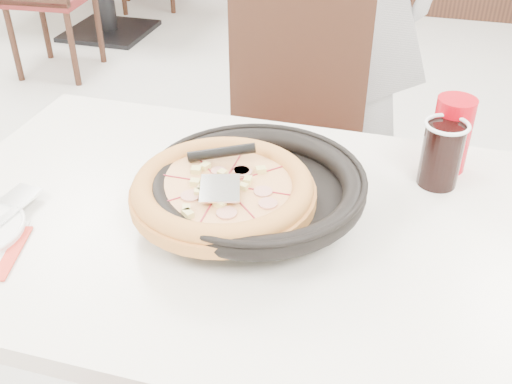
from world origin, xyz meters
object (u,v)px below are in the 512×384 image
(pizza_pan, at_px, (256,196))
(cola_glass, at_px, (441,156))
(red_cup, at_px, (451,134))
(pizza, at_px, (223,194))
(main_table, at_px, (237,350))
(chair_far, at_px, (289,171))

(pizza_pan, distance_m, cola_glass, 0.39)
(pizza_pan, bearing_deg, cola_glass, 31.85)
(red_cup, bearing_deg, pizza_pan, -141.56)
(pizza_pan, relative_size, pizza, 1.02)
(main_table, bearing_deg, red_cup, 37.23)
(pizza, bearing_deg, pizza_pan, 36.40)
(pizza_pan, bearing_deg, red_cup, 38.44)
(main_table, relative_size, red_cup, 7.50)
(chair_far, xyz_separation_m, red_cup, (0.41, -0.32, 0.35))
(pizza, bearing_deg, chair_far, 91.24)
(chair_far, relative_size, pizza, 2.79)
(main_table, xyz_separation_m, red_cup, (0.38, 0.29, 0.45))
(pizza_pan, height_order, red_cup, red_cup)
(chair_far, xyz_separation_m, pizza_pan, (0.07, -0.60, 0.32))
(pizza, distance_m, red_cup, 0.50)
(chair_far, bearing_deg, pizza_pan, 89.74)
(main_table, height_order, pizza, pizza)
(main_table, distance_m, pizza_pan, 0.42)
(main_table, relative_size, pizza_pan, 3.44)
(pizza, xyz_separation_m, red_cup, (0.40, 0.31, 0.02))
(main_table, bearing_deg, pizza_pan, 25.14)
(pizza_pan, relative_size, cola_glass, 2.68)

